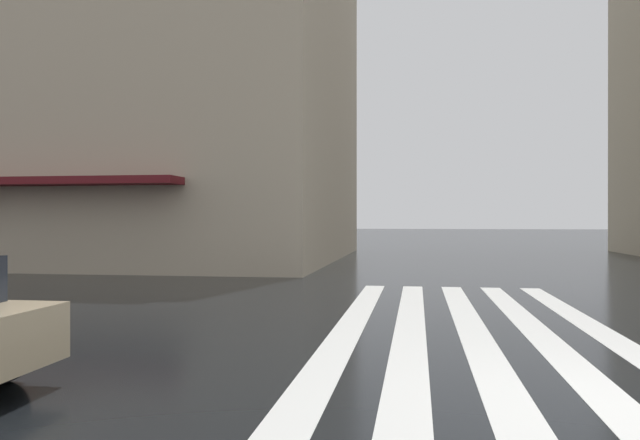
{
  "coord_description": "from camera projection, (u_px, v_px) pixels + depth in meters",
  "views": [
    {
      "loc": [
        -6.44,
        2.24,
        1.8
      ],
      "look_at": [
        7.39,
        4.38,
        1.78
      ],
      "focal_mm": 35.31,
      "sensor_mm": 36.0,
      "label": 1
    }
  ],
  "objects": [
    {
      "name": "zebra_crossing",
      "position": [
        472.0,
        330.0,
        10.19
      ],
      "size": [
        13.0,
        4.5,
        0.01
      ],
      "color": "silver",
      "rests_on": "ground_plane"
    },
    {
      "name": "haussmann_block_mid",
      "position": [
        74.0,
        24.0,
        29.73
      ],
      "size": [
        18.55,
        25.25,
        22.53
      ],
      "color": "tan",
      "rests_on": "ground_plane"
    }
  ]
}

